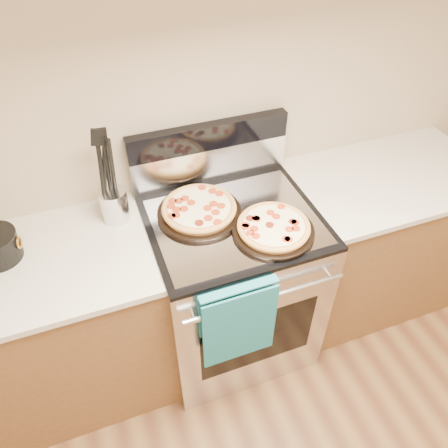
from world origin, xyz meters
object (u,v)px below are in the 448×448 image
object	(u,v)px
range_body	(232,286)
pepperoni_pizza_back	(199,210)
pepperoni_pizza_front	(273,228)
utensil_crock	(115,205)

from	to	relation	value
range_body	pepperoni_pizza_back	distance (m)	0.52
range_body	pepperoni_pizza_front	size ratio (longest dim) A/B	2.61
pepperoni_pizza_back	utensil_crock	size ratio (longest dim) A/B	2.45
pepperoni_pizza_back	utensil_crock	world-z (taller)	utensil_crock
pepperoni_pizza_back	utensil_crock	bearing A→B (deg)	161.10
pepperoni_pizza_front	utensil_crock	distance (m)	0.69
pepperoni_pizza_front	range_body	bearing A→B (deg)	129.86
pepperoni_pizza_back	utensil_crock	xyz separation A→B (m)	(-0.35, 0.12, 0.03)
pepperoni_pizza_front	utensil_crock	world-z (taller)	utensil_crock
range_body	pepperoni_pizza_back	xyz separation A→B (m)	(-0.13, 0.07, 0.50)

